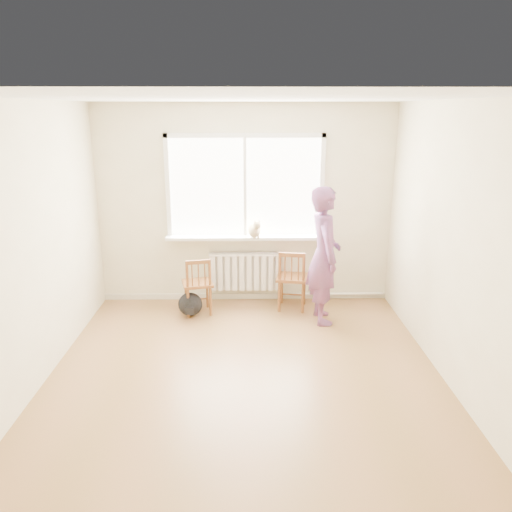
{
  "coord_description": "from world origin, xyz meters",
  "views": [
    {
      "loc": [
        0.04,
        -4.44,
        2.61
      ],
      "look_at": [
        0.13,
        1.2,
        0.94
      ],
      "focal_mm": 35.0,
      "sensor_mm": 36.0,
      "label": 1
    }
  ],
  "objects_px": {
    "chair_right": "(292,280)",
    "backpack": "(190,304)",
    "person": "(324,255)",
    "chair_left": "(198,286)",
    "cat": "(255,230)"
  },
  "relations": [
    {
      "from": "chair_left",
      "to": "backpack",
      "type": "bearing_deg",
      "value": 21.26
    },
    {
      "from": "chair_right",
      "to": "cat",
      "type": "bearing_deg",
      "value": -14.25
    },
    {
      "from": "person",
      "to": "backpack",
      "type": "xyz_separation_m",
      "value": [
        -1.7,
        0.16,
        -0.71
      ]
    },
    {
      "from": "person",
      "to": "chair_left",
      "type": "bearing_deg",
      "value": 77.06
    },
    {
      "from": "chair_left",
      "to": "person",
      "type": "xyz_separation_m",
      "value": [
        1.6,
        -0.23,
        0.47
      ]
    },
    {
      "from": "person",
      "to": "backpack",
      "type": "distance_m",
      "value": 1.85
    },
    {
      "from": "chair_right",
      "to": "backpack",
      "type": "height_order",
      "value": "chair_right"
    },
    {
      "from": "cat",
      "to": "person",
      "type": "bearing_deg",
      "value": -49.53
    },
    {
      "from": "chair_right",
      "to": "cat",
      "type": "height_order",
      "value": "cat"
    },
    {
      "from": "chair_left",
      "to": "cat",
      "type": "xyz_separation_m",
      "value": [
        0.75,
        0.35,
        0.67
      ]
    },
    {
      "from": "person",
      "to": "backpack",
      "type": "height_order",
      "value": "person"
    },
    {
      "from": "chair_left",
      "to": "backpack",
      "type": "relative_size",
      "value": 2.45
    },
    {
      "from": "cat",
      "to": "backpack",
      "type": "bearing_deg",
      "value": -169.43
    },
    {
      "from": "chair_right",
      "to": "person",
      "type": "distance_m",
      "value": 0.67
    },
    {
      "from": "chair_left",
      "to": "backpack",
      "type": "distance_m",
      "value": 0.26
    }
  ]
}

